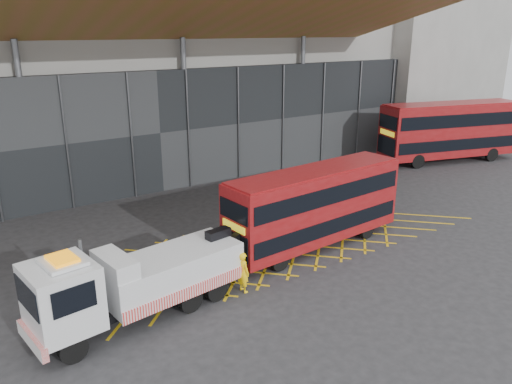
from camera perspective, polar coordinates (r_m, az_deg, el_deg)
ground_plane at (r=24.26m, az=-3.95°, el=-7.55°), size 120.00×120.00×0.00m
road_markings at (r=25.84m, az=2.23°, el=-5.84°), size 23.16×7.16×0.01m
construction_building at (r=39.56m, az=-15.68°, el=15.27°), size 55.00×23.97×18.00m
east_building at (r=55.30m, az=17.59°, el=16.80°), size 15.00×12.00×20.00m
recovery_truck at (r=19.36m, az=-13.76°, el=-9.88°), size 9.83×3.42×3.41m
bus_towed at (r=24.86m, az=6.76°, el=-1.40°), size 10.06×3.04×4.03m
bus_second at (r=44.23m, az=21.31°, el=6.71°), size 12.15×5.85×4.84m
worker at (r=20.98m, az=-1.46°, el=-9.14°), size 0.47×0.68×1.76m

